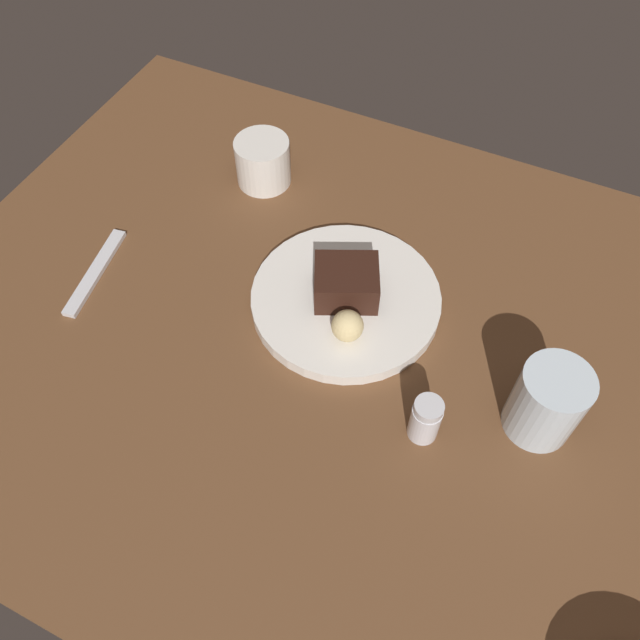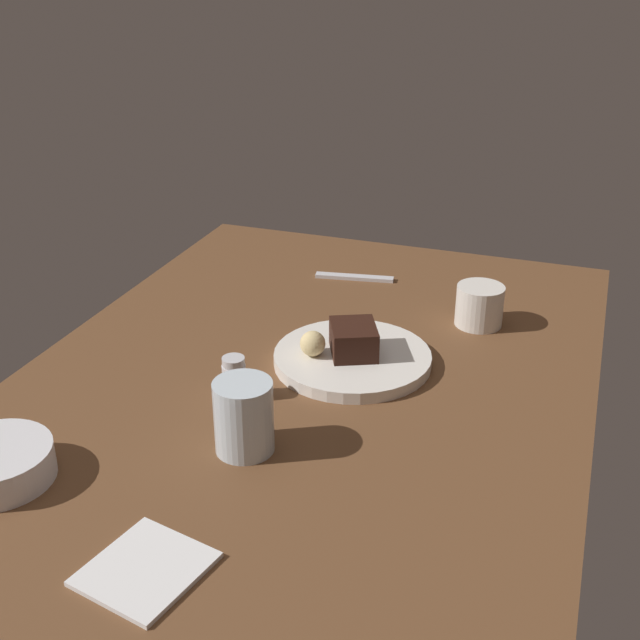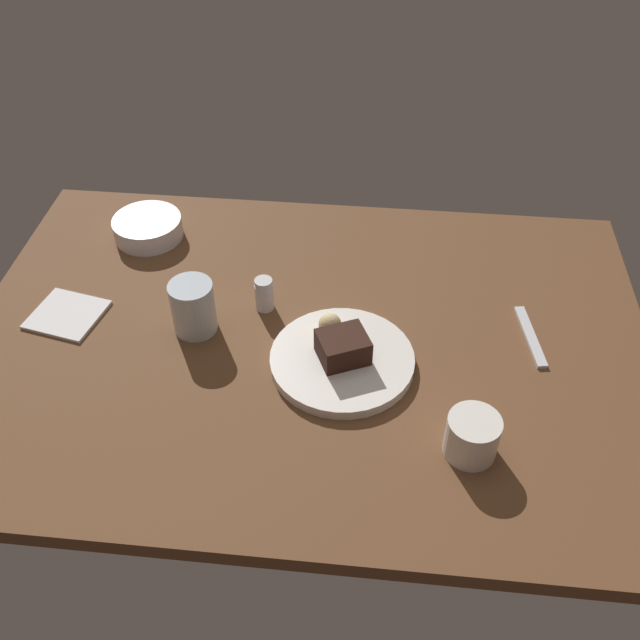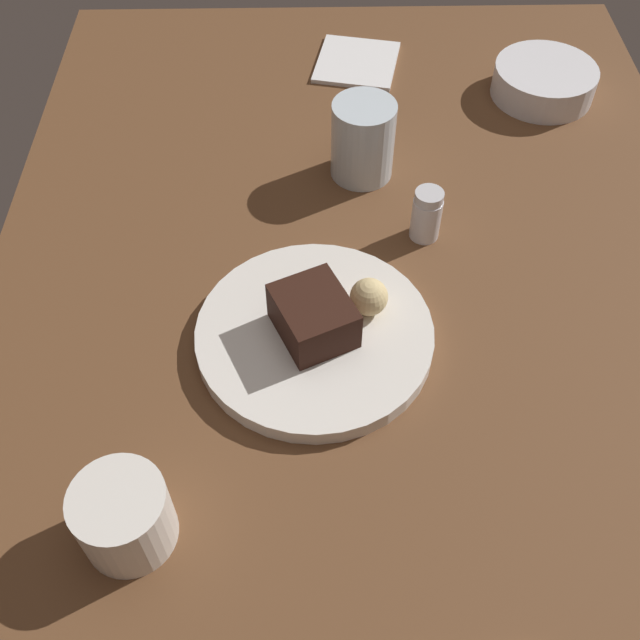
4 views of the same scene
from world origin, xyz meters
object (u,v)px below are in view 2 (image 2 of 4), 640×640
Objects in this scene: dessert_spoon at (354,277)px; folded_napkin at (146,569)px; salt_shaker at (234,378)px; bread_roll at (312,343)px; coffee_cup at (480,306)px; chocolate_cake_slice at (354,340)px; dessert_plate at (352,358)px; water_glass at (244,417)px.

dessert_spoon is 1.24× the size of folded_napkin.
salt_shaker is 0.54× the size of folded_napkin.
dessert_spoon is at bearing -173.47° from bread_roll.
salt_shaker is 0.81× the size of coffee_cup.
chocolate_cake_slice is 0.53× the size of dessert_spoon.
folded_napkin is at bearing -97.71° from dessert_spoon.
dessert_plate is 1.62× the size of dessert_spoon.
chocolate_cake_slice is at bearing -82.70° from dessert_spoon.
folded_napkin is at bearing -17.92° from coffee_cup.
dessert_plate is at bearing 114.47° from bread_roll.
chocolate_cake_slice is 51.30cm from folded_napkin.
dessert_plate reaches higher than dessert_spoon.
dessert_plate is at bearing 139.63° from salt_shaker.
folded_napkin is at bearing -1.49° from bread_roll.
chocolate_cake_slice is at bearing -37.99° from coffee_cup.
bread_roll reaches higher than folded_napkin.
dessert_plate is 51.06cm from folded_napkin.
coffee_cup is at bearing 136.70° from bread_roll.
dessert_plate is 20.09cm from salt_shaker.
chocolate_cake_slice is 25.85cm from coffee_cup.
folded_napkin is (50.58, -6.97, -0.63)cm from dessert_plate.
bread_roll is 31.67cm from coffee_cup.
bread_roll is 14.54cm from salt_shaker.
dessert_plate is 2.02× the size of folded_napkin.
salt_shaker is at bearing -149.56° from water_glass.
water_glass is (26.62, -6.37, 0.72)cm from chocolate_cake_slice.
coffee_cup is (-20.44, 16.00, 2.57)cm from dessert_plate.
chocolate_cake_slice is 2.01× the size of bread_roll.
coffee_cup is at bearing 141.96° from dessert_plate.
water_glass is 0.81× the size of folded_napkin.
dessert_plate is 3.04× the size of coffee_cup.
coffee_cup is 28.52cm from dessert_spoon.
chocolate_cake_slice reaches higher than dessert_spoon.
chocolate_cake_slice is 0.66× the size of folded_napkin.
folded_napkin is (47.98, -1.25, -3.52)cm from bread_roll.
dessert_plate is at bearing 172.16° from folded_napkin.
chocolate_cake_slice and salt_shaker have the same top height.
dessert_plate reaches higher than folded_napkin.
coffee_cup is (-20.36, 15.91, -0.68)cm from chocolate_cake_slice.
coffee_cup is 0.53× the size of dessert_spoon.
bread_roll is 35.37cm from dessert_spoon.
water_glass reaches higher than chocolate_cake_slice.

